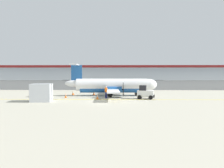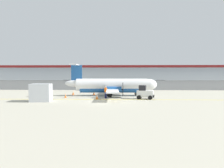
{
  "view_description": "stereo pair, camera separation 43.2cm",
  "coord_description": "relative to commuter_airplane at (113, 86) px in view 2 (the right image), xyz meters",
  "views": [
    {
      "loc": [
        0.68,
        -24.6,
        3.41
      ],
      "look_at": [
        0.13,
        7.85,
        1.8
      ],
      "focal_mm": 32.0,
      "sensor_mm": 36.0,
      "label": 1
    },
    {
      "loc": [
        1.11,
        -24.59,
        3.41
      ],
      "look_at": [
        0.13,
        7.85,
        1.8
      ],
      "focal_mm": 32.0,
      "sensor_mm": 36.0,
      "label": 2
    }
  ],
  "objects": [
    {
      "name": "traffic_cone_near_left",
      "position": [
        -3.26,
        1.26,
        -1.29
      ],
      "size": [
        0.36,
        0.36,
        0.64
      ],
      "color": "orange",
      "rests_on": "ground"
    },
    {
      "name": "perimeter_fence",
      "position": [
        -0.39,
        11.14,
        -0.49
      ],
      "size": [
        98.0,
        0.1,
        2.1
      ],
      "color": "gray",
      "rests_on": "ground"
    },
    {
      "name": "baggage_tug",
      "position": [
        4.38,
        -4.1,
        -0.75
      ],
      "size": [
        2.53,
        1.84,
        1.88
      ],
      "rotation": [
        0.0,
        0.0,
        -0.25
      ],
      "color": "silver",
      "rests_on": "ground"
    },
    {
      "name": "traffic_cone_near_right",
      "position": [
        -2.15,
        -4.47,
        -1.29
      ],
      "size": [
        0.36,
        0.36,
        0.64
      ],
      "color": "orange",
      "rests_on": "ground"
    },
    {
      "name": "parked_car_1",
      "position": [
        -9.64,
        22.32,
        -0.71
      ],
      "size": [
        4.22,
        2.05,
        1.58
      ],
      "rotation": [
        0.0,
        0.0,
        0.01
      ],
      "color": "#B28C19",
      "rests_on": "parking_lot_strip"
    },
    {
      "name": "background_building",
      "position": [
        -0.39,
        41.13,
        1.66
      ],
      "size": [
        91.0,
        8.1,
        6.5
      ],
      "color": "#A8B2BC",
      "rests_on": "ground"
    },
    {
      "name": "commuter_airplane",
      "position": [
        0.0,
        0.0,
        0.0
      ],
      "size": [
        14.56,
        16.04,
        4.92
      ],
      "rotation": [
        0.0,
        0.0,
        0.03
      ],
      "color": "white",
      "rests_on": "ground"
    },
    {
      "name": "parked_car_4",
      "position": [
        7.19,
        22.6,
        -0.71
      ],
      "size": [
        4.39,
        2.45,
        1.58
      ],
      "rotation": [
        0.0,
        0.0,
        -0.14
      ],
      "color": "navy",
      "rests_on": "parking_lot_strip"
    },
    {
      "name": "traffic_cone_far_right",
      "position": [
        -6.86,
        -3.02,
        -1.29
      ],
      "size": [
        0.36,
        0.36,
        0.64
      ],
      "color": "orange",
      "rests_on": "ground"
    },
    {
      "name": "ground_plane",
      "position": [
        -0.39,
        -4.86,
        -1.6
      ],
      "size": [
        140.0,
        140.0,
        0.01
      ],
      "color": "#B2AD99"
    },
    {
      "name": "parked_car_2",
      "position": [
        -3.04,
        19.93,
        -0.71
      ],
      "size": [
        4.21,
        2.03,
        1.58
      ],
      "rotation": [
        0.0,
        0.0,
        3.13
      ],
      "color": "#B28C19",
      "rests_on": "parking_lot_strip"
    },
    {
      "name": "parked_car_0",
      "position": [
        -14.47,
        27.31,
        -0.71
      ],
      "size": [
        4.38,
        2.41,
        1.58
      ],
      "rotation": [
        0.0,
        0.0,
        3.27
      ],
      "color": "silver",
      "rests_on": "parking_lot_strip"
    },
    {
      "name": "parked_car_5",
      "position": [
        13.16,
        26.99,
        -0.71
      ],
      "size": [
        4.28,
        2.18,
        1.58
      ],
      "rotation": [
        0.0,
        0.0,
        -0.05
      ],
      "color": "black",
      "rests_on": "parking_lot_strip"
    },
    {
      "name": "parking_lot_strip",
      "position": [
        -0.39,
        22.64,
        -1.54
      ],
      "size": [
        98.0,
        17.0,
        0.12
      ],
      "color": "#38383A",
      "rests_on": "ground"
    },
    {
      "name": "traffic_cone_far_left",
      "position": [
        -6.71,
        1.25,
        -1.29
      ],
      "size": [
        0.36,
        0.36,
        0.64
      ],
      "color": "orange",
      "rests_on": "ground"
    },
    {
      "name": "ground_crew_worker",
      "position": [
        -1.01,
        -3.4,
        -0.65
      ],
      "size": [
        0.48,
        0.48,
        1.7
      ],
      "rotation": [
        0.0,
        0.0,
        2.45
      ],
      "color": "#191E4C",
      "rests_on": "ground"
    },
    {
      "name": "cargo_container",
      "position": [
        -8.91,
        -6.88,
        -0.5
      ],
      "size": [
        2.6,
        2.25,
        2.2
      ],
      "rotation": [
        0.0,
        0.0,
        0.11
      ],
      "color": "#B7BCC1",
      "rests_on": "ground"
    },
    {
      "name": "parked_car_3",
      "position": [
        1.75,
        25.26,
        -0.71
      ],
      "size": [
        4.3,
        2.22,
        1.58
      ],
      "rotation": [
        0.0,
        0.0,
        -0.07
      ],
      "color": "#19662D",
      "rests_on": "parking_lot_strip"
    }
  ]
}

